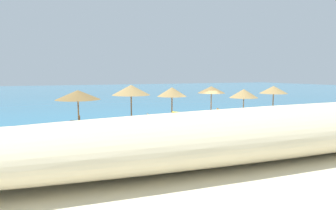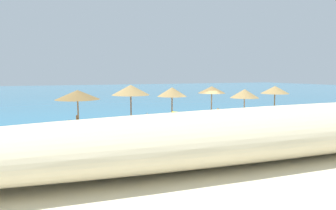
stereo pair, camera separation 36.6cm
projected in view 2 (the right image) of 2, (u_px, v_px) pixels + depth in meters
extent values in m
plane|color=beige|center=(209.00, 129.00, 20.10)|extent=(160.00, 160.00, 0.00)
cube|color=teal|center=(96.00, 92.00, 61.86)|extent=(160.00, 78.19, 0.01)
cylinder|color=brown|center=(78.00, 116.00, 18.14)|extent=(0.08, 0.08, 2.30)
cone|color=olive|center=(78.00, 95.00, 18.00)|extent=(2.68, 2.68, 0.58)
cylinder|color=brown|center=(131.00, 112.00, 19.49)|extent=(0.09, 0.09, 2.48)
cone|color=#9E7F4C|center=(131.00, 90.00, 19.34)|extent=(2.49, 2.49, 0.67)
cylinder|color=brown|center=(172.00, 110.00, 21.20)|extent=(0.09, 0.09, 2.26)
cone|color=#9E7F4C|center=(172.00, 92.00, 21.06)|extent=(2.10, 2.10, 0.65)
cylinder|color=brown|center=(211.00, 107.00, 21.99)|extent=(0.08, 0.08, 2.44)
cone|color=olive|center=(212.00, 90.00, 21.85)|extent=(2.05, 2.05, 0.51)
cylinder|color=brown|center=(244.00, 109.00, 22.97)|extent=(0.07, 0.07, 2.01)
cone|color=#9E7F4C|center=(245.00, 93.00, 22.85)|extent=(2.20, 2.20, 0.68)
cylinder|color=brown|center=(274.00, 105.00, 24.66)|extent=(0.09, 0.09, 2.23)
cone|color=#9E7F4C|center=(275.00, 90.00, 24.52)|extent=(2.29, 2.29, 0.63)
cube|color=orange|center=(255.00, 121.00, 21.74)|extent=(1.26, 0.69, 0.07)
cube|color=orange|center=(261.00, 115.00, 21.97)|extent=(0.34, 0.60, 0.81)
cylinder|color=silver|center=(248.00, 123.00, 21.72)|extent=(0.04, 0.04, 0.25)
cylinder|color=silver|center=(253.00, 124.00, 21.30)|extent=(0.04, 0.04, 0.25)
cylinder|color=silver|center=(258.00, 122.00, 22.22)|extent=(0.04, 0.04, 0.25)
cylinder|color=silver|center=(263.00, 123.00, 21.80)|extent=(0.04, 0.04, 0.25)
cube|color=orange|center=(209.00, 120.00, 21.40)|extent=(1.66, 1.08, 0.07)
cube|color=orange|center=(220.00, 114.00, 21.41)|extent=(0.44, 0.66, 0.83)
cylinder|color=silver|center=(200.00, 123.00, 21.63)|extent=(0.04, 0.04, 0.33)
cylinder|color=silver|center=(201.00, 124.00, 21.12)|extent=(0.04, 0.04, 0.33)
cylinder|color=silver|center=(218.00, 122.00, 21.72)|extent=(0.04, 0.04, 0.33)
cylinder|color=silver|center=(219.00, 124.00, 21.21)|extent=(0.04, 0.04, 0.33)
cube|color=#199972|center=(277.00, 115.00, 24.01)|extent=(1.32, 0.90, 0.07)
cube|color=#199972|center=(280.00, 111.00, 24.34)|extent=(0.32, 0.59, 0.65)
cylinder|color=silver|center=(270.00, 118.00, 23.88)|extent=(0.04, 0.04, 0.34)
cylinder|color=silver|center=(276.00, 119.00, 23.51)|extent=(0.04, 0.04, 0.34)
cylinder|color=silver|center=(277.00, 117.00, 24.54)|extent=(0.04, 0.04, 0.34)
cylinder|color=silver|center=(282.00, 117.00, 24.17)|extent=(0.04, 0.04, 0.34)
cube|color=white|center=(140.00, 127.00, 18.93)|extent=(1.40, 0.88, 0.07)
cube|color=white|center=(149.00, 120.00, 18.99)|extent=(0.46, 0.64, 0.83)
cylinder|color=silver|center=(131.00, 129.00, 19.11)|extent=(0.04, 0.04, 0.29)
cylinder|color=silver|center=(132.00, 131.00, 18.62)|extent=(0.04, 0.04, 0.29)
cylinder|color=silver|center=(148.00, 129.00, 19.28)|extent=(0.04, 0.04, 0.29)
cylinder|color=silver|center=(149.00, 130.00, 18.80)|extent=(0.04, 0.04, 0.29)
cube|color=yellow|center=(171.00, 125.00, 19.71)|extent=(1.53, 1.24, 0.07)
cube|color=yellow|center=(177.00, 118.00, 20.18)|extent=(0.57, 0.70, 0.86)
cylinder|color=silver|center=(162.00, 129.00, 19.42)|extent=(0.04, 0.04, 0.25)
cylinder|color=silver|center=(169.00, 130.00, 19.10)|extent=(0.04, 0.04, 0.25)
cylinder|color=silver|center=(173.00, 126.00, 20.36)|extent=(0.04, 0.04, 0.25)
cylinder|color=silver|center=(179.00, 127.00, 20.03)|extent=(0.04, 0.04, 0.25)
cylinder|color=brown|center=(78.00, 134.00, 13.96)|extent=(0.09, 0.09, 1.79)
cube|color=#332D28|center=(77.00, 122.00, 13.90)|extent=(0.82, 0.26, 0.18)
cube|color=#332D28|center=(77.00, 129.00, 13.93)|extent=(0.67, 0.33, 0.16)
sphere|color=yellow|center=(250.00, 124.00, 20.96)|extent=(0.39, 0.39, 0.39)
cube|color=blue|center=(225.00, 132.00, 18.19)|extent=(0.60, 0.55, 0.33)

